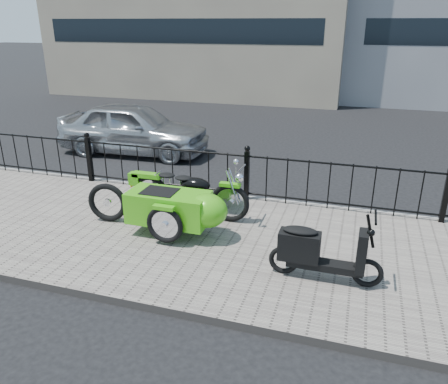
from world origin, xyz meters
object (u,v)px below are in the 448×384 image
(motorcycle_sidecar, at_px, (182,205))
(scooter, at_px, (317,252))
(spare_tire, at_px, (107,203))
(sedan_car, at_px, (134,128))

(motorcycle_sidecar, height_order, scooter, scooter)
(motorcycle_sidecar, relative_size, spare_tire, 3.27)
(spare_tire, bearing_deg, sedan_car, 112.89)
(motorcycle_sidecar, xyz_separation_m, spare_tire, (-1.39, -0.02, -0.13))
(sedan_car, bearing_deg, spare_tire, -159.61)
(spare_tire, relative_size, sedan_car, 0.17)
(scooter, xyz_separation_m, sedan_car, (-5.46, 5.07, 0.17))
(sedan_car, bearing_deg, scooter, -135.38)
(spare_tire, distance_m, sedan_car, 4.69)
(motorcycle_sidecar, xyz_separation_m, scooter, (2.25, -0.78, -0.08))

